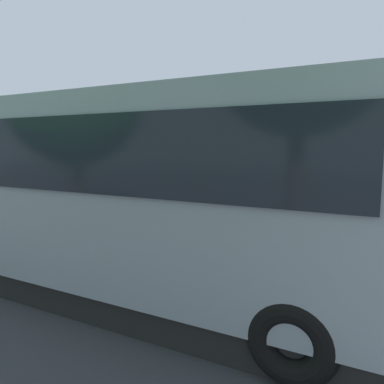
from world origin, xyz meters
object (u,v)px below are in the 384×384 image
at_px(spectator_far_left, 250,216).
at_px(spectator_left, 208,207).
at_px(tour_bus, 96,196).
at_px(parked_motorcycle_silver, 326,260).
at_px(parked_motorcycle_dark, 154,234).
at_px(stunt_motorcycle, 175,191).
at_px(traffic_cone, 191,208).
at_px(spectator_right, 131,203).
at_px(spectator_centre, 170,207).

bearing_deg(spectator_far_left, spectator_left, -14.82).
bearing_deg(spectator_left, tour_bus, 76.62).
height_order(parked_motorcycle_silver, parked_motorcycle_dark, same).
xyz_separation_m(spectator_far_left, stunt_motorcycle, (5.42, -5.55, -0.41)).
xyz_separation_m(stunt_motorcycle, traffic_cone, (-1.72, 1.64, -0.31)).
relative_size(spectator_left, traffic_cone, 2.83).
height_order(parked_motorcycle_dark, stunt_motorcycle, stunt_motorcycle).
distance_m(spectator_left, parked_motorcycle_dark, 1.42).
bearing_deg(spectator_left, spectator_right, 3.77).
bearing_deg(tour_bus, spectator_centre, -83.23).
relative_size(spectator_left, parked_motorcycle_dark, 0.87).
bearing_deg(spectator_right, stunt_motorcycle, -69.09).
xyz_separation_m(spectator_left, spectator_right, (2.21, 0.15, -0.05)).
xyz_separation_m(parked_motorcycle_silver, stunt_motorcycle, (7.11, -6.14, 0.13)).
relative_size(spectator_left, parked_motorcycle_silver, 0.88).
relative_size(parked_motorcycle_dark, traffic_cone, 3.26).
distance_m(spectator_centre, stunt_motorcycle, 6.23).
bearing_deg(stunt_motorcycle, spectator_far_left, 134.31).
bearing_deg(stunt_motorcycle, parked_motorcycle_dark, 118.43).
distance_m(spectator_left, spectator_right, 2.22).
distance_m(spectator_right, stunt_motorcycle, 5.79).
xyz_separation_m(spectator_far_left, parked_motorcycle_dark, (2.12, 0.55, -0.54)).
xyz_separation_m(spectator_left, parked_motorcycle_dark, (0.97, 0.85, -0.58)).
relative_size(tour_bus, spectator_right, 6.19).
relative_size(spectator_far_left, spectator_centre, 1.01).
bearing_deg(spectator_right, spectator_left, -176.23).
xyz_separation_m(tour_bus, spectator_left, (-0.70, -2.95, -0.58)).
height_order(spectator_centre, spectator_right, spectator_right).
height_order(tour_bus, parked_motorcycle_silver, tour_bus).
height_order(tour_bus, spectator_far_left, tour_bus).
xyz_separation_m(spectator_far_left, parked_motorcycle_silver, (-1.69, 0.59, -0.54)).
bearing_deg(parked_motorcycle_dark, parked_motorcycle_silver, 179.33).
relative_size(spectator_right, stunt_motorcycle, 0.89).
xyz_separation_m(tour_bus, spectator_far_left, (-1.85, -2.65, -0.63)).
bearing_deg(stunt_motorcycle, spectator_centre, 121.25).
bearing_deg(stunt_motorcycle, spectator_right, 110.91).
xyz_separation_m(tour_bus, stunt_motorcycle, (3.57, -8.20, -1.03)).
relative_size(tour_bus, stunt_motorcycle, 5.52).
xyz_separation_m(tour_bus, spectator_right, (1.51, -2.81, -0.63)).
height_order(spectator_right, parked_motorcycle_silver, spectator_right).
bearing_deg(parked_motorcycle_dark, spectator_far_left, -165.55).
distance_m(tour_bus, spectator_right, 3.25).
distance_m(parked_motorcycle_silver, parked_motorcycle_dark, 3.81).
distance_m(spectator_right, parked_motorcycle_dark, 1.52).
distance_m(tour_bus, stunt_motorcycle, 9.00).
xyz_separation_m(spectator_left, parked_motorcycle_silver, (-2.84, 0.89, -0.58)).
height_order(spectator_centre, parked_motorcycle_silver, spectator_centre).
bearing_deg(spectator_left, parked_motorcycle_dark, 41.18).
bearing_deg(stunt_motorcycle, tour_bus, 113.51).
xyz_separation_m(spectator_centre, parked_motorcycle_silver, (-3.89, 0.82, -0.52)).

